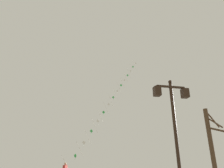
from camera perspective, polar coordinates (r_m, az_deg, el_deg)
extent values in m
cylinder|color=black|center=(8.91, 17.08, -14.22)|extent=(0.14, 0.14, 4.74)
sphere|color=black|center=(9.50, 15.49, 0.54)|extent=(0.16, 0.16, 0.16)
cube|color=black|center=(9.42, 15.62, -0.75)|extent=(1.29, 0.08, 0.08)
cube|color=black|center=(9.07, 12.14, -1.96)|extent=(0.28, 0.28, 0.40)
cube|color=beige|center=(9.07, 12.14, -1.96)|extent=(0.19, 0.19, 0.30)
cube|color=black|center=(9.64, 19.20, -2.40)|extent=(0.28, 0.28, 0.40)
cube|color=beige|center=(9.64, 19.20, -2.40)|extent=(0.19, 0.19, 0.30)
cylinder|color=silver|center=(22.30, -11.93, -21.28)|extent=(1.39, 1.66, 2.24)
cylinder|color=silver|center=(23.75, -8.75, -17.02)|extent=(0.91, 1.09, 1.46)
cylinder|color=silver|center=(25.01, -6.61, -14.00)|extent=(0.91, 1.09, 1.46)
cylinder|color=silver|center=(26.37, -4.73, -11.27)|extent=(0.91, 1.09, 1.46)
cylinder|color=silver|center=(27.80, -3.06, -8.80)|extent=(0.91, 1.09, 1.46)
cylinder|color=silver|center=(29.30, -1.59, -6.57)|extent=(0.91, 1.09, 1.46)
cylinder|color=silver|center=(30.86, -0.27, -4.56)|extent=(0.91, 1.09, 1.46)
cylinder|color=silver|center=(32.47, 0.91, -2.74)|extent=(0.91, 1.09, 1.46)
cylinder|color=silver|center=(34.12, 1.98, -1.10)|extent=(0.91, 1.09, 1.46)
cylinder|color=silver|center=(35.80, 2.95, 0.39)|extent=(0.91, 1.09, 1.46)
cylinder|color=silver|center=(37.52, 3.83, 1.75)|extent=(0.91, 1.09, 1.46)
cylinder|color=silver|center=(39.26, 4.63, 2.99)|extent=(0.91, 1.09, 1.46)
cylinder|color=silver|center=(41.03, 5.37, 4.12)|extent=(0.91, 1.09, 1.46)
cylinder|color=silver|center=(42.82, 6.04, 5.15)|extent=(0.91, 1.09, 1.46)
cube|color=green|center=(23.16, -9.94, -18.64)|extent=(0.28, 0.35, 0.44)
cylinder|color=green|center=(23.15, -9.98, -19.31)|extent=(0.03, 0.02, 0.21)
cube|color=white|center=(24.37, -7.65, -15.48)|extent=(0.39, 0.22, 0.44)
cylinder|color=white|center=(24.34, -7.68, -16.16)|extent=(0.03, 0.03, 0.25)
cube|color=green|center=(25.68, -5.64, -12.60)|extent=(0.37, 0.26, 0.44)
cylinder|color=green|center=(25.64, -5.66, -13.22)|extent=(0.03, 0.03, 0.23)
cube|color=white|center=(27.08, -3.87, -10.00)|extent=(0.35, 0.27, 0.44)
cylinder|color=white|center=(27.02, -3.89, -10.62)|extent=(0.04, 0.04, 0.26)
cube|color=green|center=(28.54, -2.31, -7.66)|extent=(0.38, 0.24, 0.44)
cylinder|color=green|center=(28.47, -2.31, -8.24)|extent=(0.03, 0.04, 0.27)
cube|color=white|center=(30.07, -0.91, -5.54)|extent=(0.30, 0.33, 0.44)
cylinder|color=white|center=(30.00, -0.91, -6.04)|extent=(0.03, 0.03, 0.21)
cube|color=green|center=(31.66, 0.34, -3.63)|extent=(0.31, 0.32, 0.44)
cylinder|color=green|center=(31.56, 0.34, -4.20)|extent=(0.05, 0.05, 0.33)
cube|color=white|center=(33.29, 1.46, -1.90)|extent=(0.30, 0.33, 0.44)
cylinder|color=white|center=(33.19, 1.47, -2.40)|extent=(0.05, 0.05, 0.28)
cube|color=green|center=(34.95, 2.48, -0.33)|extent=(0.37, 0.25, 0.44)
cylinder|color=green|center=(34.85, 2.49, -0.79)|extent=(0.03, 0.03, 0.26)
cube|color=white|center=(36.66, 3.40, 1.09)|extent=(0.29, 0.34, 0.44)
cylinder|color=white|center=(36.55, 3.41, 0.67)|extent=(0.03, 0.03, 0.25)
cube|color=green|center=(38.39, 4.24, 2.38)|extent=(0.29, 0.34, 0.44)
cylinder|color=green|center=(38.26, 4.25, 1.93)|extent=(0.03, 0.03, 0.32)
cube|color=white|center=(40.14, 5.01, 3.56)|extent=(0.33, 0.30, 0.44)
cylinder|color=white|center=(40.01, 5.02, 3.14)|extent=(0.05, 0.05, 0.32)
cube|color=green|center=(41.92, 5.71, 4.65)|extent=(0.30, 0.34, 0.44)
cylinder|color=green|center=(41.79, 5.73, 4.27)|extent=(0.05, 0.05, 0.27)
cube|color=white|center=(43.72, 6.36, 5.64)|extent=(0.35, 0.27, 0.44)
cylinder|color=white|center=(43.59, 6.38, 5.31)|extent=(0.04, 0.04, 0.22)
sphere|color=tan|center=(20.24, -12.56, -20.39)|extent=(0.22, 0.22, 0.22)
cylinder|color=#B22D26|center=(20.41, -12.24, -21.12)|extent=(0.30, 0.37, 0.50)
cylinder|color=#4C3826|center=(14.36, 25.44, -15.44)|extent=(0.27, 0.27, 4.80)
cylinder|color=#4C3826|center=(14.30, 26.57, -11.03)|extent=(0.64, 0.91, 0.46)
cylinder|color=#4C3826|center=(14.79, 25.56, -8.52)|extent=(0.81, 0.15, 1.10)
cylinder|color=#4C3826|center=(14.39, 26.03, -9.31)|extent=(0.54, 0.81, 0.80)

